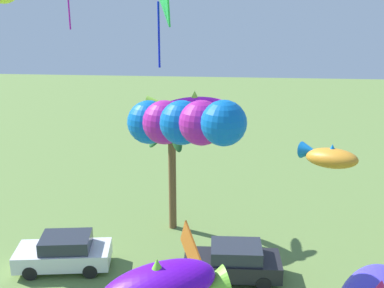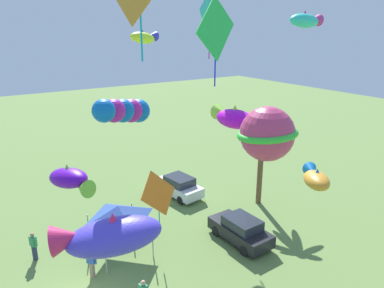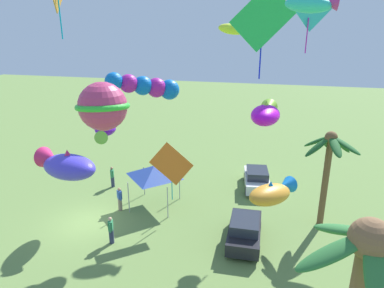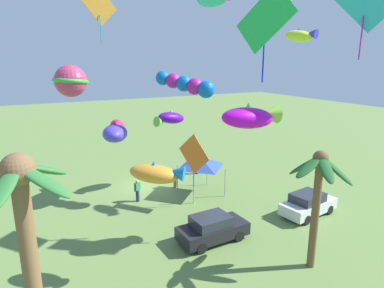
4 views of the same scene
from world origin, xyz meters
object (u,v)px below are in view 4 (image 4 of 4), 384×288
object	(u,v)px
festival_tent	(201,162)
kite_diamond_7	(194,155)
kite_fish_8	(301,36)
spectator_1	(175,178)
kite_fish_6	(170,118)
parked_car_1	(212,228)
kite_diamond_2	(265,20)
palm_tree_1	(319,181)
kite_fish_0	(115,132)
kite_fish_5	(157,173)
parked_car_0	(308,204)
spectator_0	(137,190)
spectator_2	(197,165)
kite_diamond_9	(366,0)
kite_tube_4	(187,84)
palm_tree_0	(24,219)
kite_diamond_10	(99,5)
kite_ball_1	(71,81)
kite_fish_3	(251,117)

from	to	relation	value
festival_tent	kite_diamond_7	bearing A→B (deg)	48.58
kite_diamond_7	kite_fish_8	size ratio (longest dim) A/B	1.57
spectator_1	kite_fish_6	size ratio (longest dim) A/B	0.54
parked_car_1	spectator_1	size ratio (longest dim) A/B	2.49
kite_diamond_2	palm_tree_1	bearing A→B (deg)	91.83
kite_fish_0	kite_fish_8	bearing A→B (deg)	146.94
festival_tent	kite_fish_5	bearing A→B (deg)	49.51
festival_tent	kite_fish_6	xyz separation A→B (m)	(1.28, -2.57, 2.97)
kite_diamond_7	festival_tent	bearing A→B (deg)	-131.42
parked_car_0	festival_tent	bearing A→B (deg)	-55.36
spectator_0	spectator_2	xyz separation A→B (m)	(-6.52, -3.22, 0.00)
spectator_1	kite_diamond_9	bearing A→B (deg)	116.65
kite_diamond_7	kite_diamond_9	bearing A→B (deg)	128.48
spectator_1	kite_tube_4	world-z (taller)	kite_tube_4
kite_fish_6	festival_tent	bearing A→B (deg)	116.52
palm_tree_0	spectator_2	xyz separation A→B (m)	(-13.56, -13.81, -4.19)
kite_diamond_10	kite_fish_6	bearing A→B (deg)	-165.91
kite_fish_8	kite_diamond_2	bearing A→B (deg)	24.54
spectator_0	kite_fish_8	world-z (taller)	kite_fish_8
kite_fish_0	kite_ball_1	world-z (taller)	kite_ball_1
kite_fish_5	palm_tree_0	bearing A→B (deg)	23.18
palm_tree_0	kite_diamond_10	xyz separation A→B (m)	(-5.28, -11.03, 7.92)
spectator_2	spectator_1	bearing A→B (deg)	34.04
kite_fish_5	kite_diamond_7	size ratio (longest dim) A/B	0.70
kite_fish_5	kite_diamond_10	bearing A→B (deg)	-90.06
kite_diamond_2	kite_fish_6	xyz separation A→B (m)	(1.42, -8.86, -6.24)
spectator_1	kite_tube_4	bearing A→B (deg)	88.98
kite_fish_5	kite_diamond_9	size ratio (longest dim) A/B	0.56
kite_ball_1	kite_fish_3	size ratio (longest dim) A/B	0.72
palm_tree_1	spectator_1	distance (m)	13.00
kite_fish_8	kite_diamond_10	distance (m)	12.52
kite_fish_5	kite_tube_4	bearing A→B (deg)	-125.29
palm_tree_0	kite_diamond_9	distance (m)	17.63
kite_tube_4	kite_diamond_10	distance (m)	7.19
kite_fish_6	kite_diamond_7	xyz separation A→B (m)	(0.18, 4.22, -1.79)
kite_diamond_10	palm_tree_0	bearing A→B (deg)	64.41
spectator_0	kite_fish_8	bearing A→B (deg)	151.75
kite_diamond_10	spectator_2	bearing A→B (deg)	-161.43
parked_car_1	kite_diamond_2	bearing A→B (deg)	177.98
kite_diamond_7	kite_fish_3	bearing A→B (deg)	96.09
kite_diamond_2	kite_fish_6	bearing A→B (deg)	-80.88
spectator_0	kite_fish_0	size ratio (longest dim) A/B	0.39
parked_car_0	spectator_2	bearing A→B (deg)	-76.64
palm_tree_1	kite_fish_3	xyz separation A→B (m)	(1.18, -3.60, 2.49)
kite_fish_0	kite_fish_8	size ratio (longest dim) A/B	1.79
kite_fish_3	kite_fish_5	distance (m)	5.86
spectator_1	kite_diamond_2	size ratio (longest dim) A/B	0.32
parked_car_1	kite_fish_5	bearing A→B (deg)	19.50
parked_car_0	kite_fish_3	world-z (taller)	kite_fish_3
kite_diamond_10	kite_fish_0	bearing A→B (deg)	-125.26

